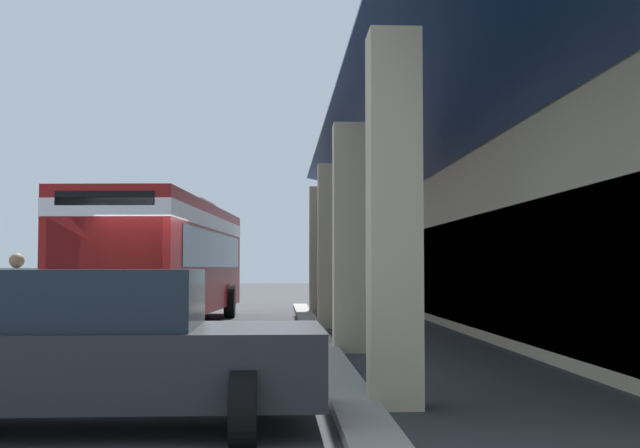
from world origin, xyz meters
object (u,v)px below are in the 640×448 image
Objects in this scene: transit_bus at (166,253)px; potted_palm at (342,298)px; parked_sedan_charcoal at (79,347)px; pedestrian at (16,302)px.

transit_bus reaches higher than potted_palm.
transit_bus is 4.39× the size of potted_palm.
potted_palm is (-14.60, 3.58, -0.09)m from parked_sedan_charcoal.
pedestrian is at bearing -30.54° from potted_palm.
transit_bus is at bearing -175.36° from parked_sedan_charcoal.
potted_palm is (-1.08, 4.68, -1.20)m from transit_bus.
potted_palm is at bearing 102.99° from transit_bus.
transit_bus is 13.61m from parked_sedan_charcoal.
pedestrian reaches higher than parked_sedan_charcoal.
transit_bus is 2.58× the size of parked_sedan_charcoal.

